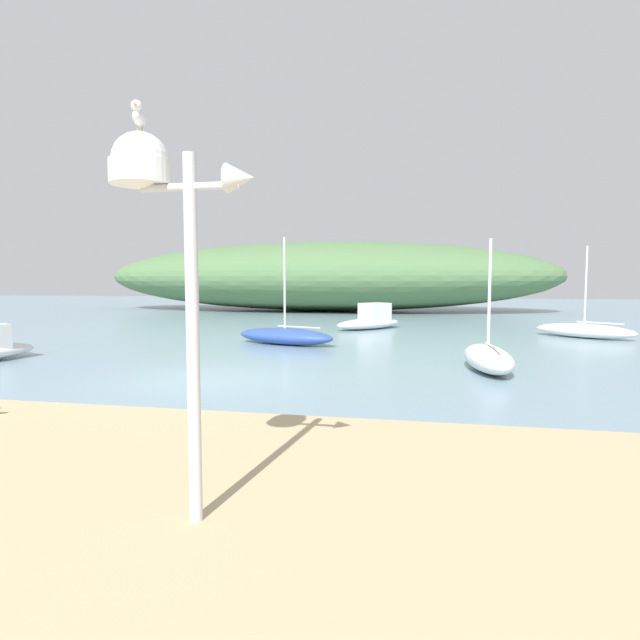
{
  "coord_description": "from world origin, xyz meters",
  "views": [
    {
      "loc": [
        5.21,
        -11.52,
        2.41
      ],
      "look_at": [
        1.6,
        6.82,
        0.96
      ],
      "focal_mm": 28.65,
      "sensor_mm": 36.0,
      "label": 1
    }
  ],
  "objects": [
    {
      "name": "sailboat_inner_mooring",
      "position": [
        7.0,
        2.55,
        0.35
      ],
      "size": [
        1.42,
        3.38,
        3.51
      ],
      "color": "white",
      "rests_on": "ground"
    },
    {
      "name": "distant_hill",
      "position": [
        -2.45,
        28.76,
        2.74
      ],
      "size": [
        36.41,
        12.13,
        5.48
      ],
      "primitive_type": "ellipsoid",
      "color": "#517547",
      "rests_on": "ground"
    },
    {
      "name": "sailboat_far_left",
      "position": [
        0.22,
        6.97,
        0.32
      ],
      "size": [
        4.26,
        2.44,
        4.01
      ],
      "color": "#2D4C9E",
      "rests_on": "ground"
    },
    {
      "name": "motorboat_outer_mooring",
      "position": [
        2.8,
        13.77,
        0.45
      ],
      "size": [
        3.56,
        3.83,
        1.29
      ],
      "color": "white",
      "rests_on": "ground"
    },
    {
      "name": "mast_structure",
      "position": [
        2.89,
        -7.27,
        3.14
      ],
      "size": [
        1.33,
        0.55,
        3.53
      ],
      "color": "silver",
      "rests_on": "beach_sand"
    },
    {
      "name": "ground_plane",
      "position": [
        0.0,
        0.0,
        0.0
      ],
      "size": [
        120.0,
        120.0,
        0.0
      ],
      "primitive_type": "plane",
      "color": "#7A99A8"
    },
    {
      "name": "sailboat_mid_channel",
      "position": [
        11.99,
        11.57,
        0.31
      ],
      "size": [
        3.94,
        3.37,
        3.85
      ],
      "color": "white",
      "rests_on": "ground"
    },
    {
      "name": "seagull_on_radar",
      "position": [
        2.75,
        -7.28,
        3.87
      ],
      "size": [
        0.19,
        0.34,
        0.24
      ],
      "color": "orange",
      "rests_on": "mast_structure"
    }
  ]
}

